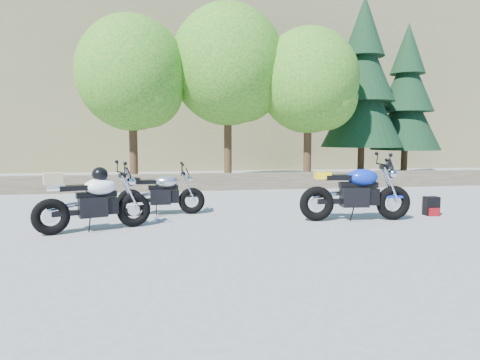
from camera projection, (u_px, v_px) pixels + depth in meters
name	position (u px, v px, depth m)	size (l,w,h in m)	color
ground	(238.00, 225.00, 8.00)	(90.00, 90.00, 0.00)	gray
stone_wall	(211.00, 182.00, 13.38)	(22.00, 0.55, 0.50)	#46402F
hillside	(222.00, 66.00, 35.24)	(80.00, 30.00, 15.00)	olive
tree_decid_left	(135.00, 77.00, 14.28)	(3.67, 3.67, 5.62)	#382314
tree_decid_mid	(231.00, 69.00, 15.15)	(4.08, 4.08, 6.24)	#382314
tree_decid_right	(312.00, 84.00, 15.05)	(3.54, 3.54, 5.41)	#382314
conifer_near	(363.00, 85.00, 16.66)	(3.17, 3.17, 7.06)	#382314
conifer_far	(406.00, 98.00, 17.63)	(2.82, 2.82, 6.27)	#382314
silver_bike	(162.00, 194.00, 9.03)	(1.85, 0.59, 0.93)	black
white_bike	(93.00, 200.00, 7.48)	(1.96, 0.90, 1.12)	black
blue_bike	(356.00, 193.00, 8.42)	(2.24, 0.71, 1.12)	black
backpack	(431.00, 206.00, 9.01)	(0.30, 0.26, 0.40)	black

